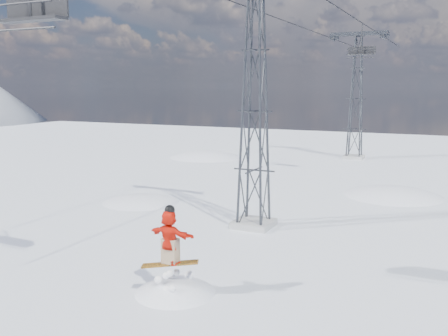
# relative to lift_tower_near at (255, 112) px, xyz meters

# --- Properties ---
(ground) EXTENTS (120.00, 120.00, 0.00)m
(ground) POSITION_rel_lift_tower_near_xyz_m (-0.80, -8.00, -5.47)
(ground) COLOR white
(ground) RESTS_ON ground
(snow_terrain) EXTENTS (39.00, 37.00, 22.00)m
(snow_terrain) POSITION_rel_lift_tower_near_xyz_m (-5.57, 13.24, -15.06)
(snow_terrain) COLOR white
(snow_terrain) RESTS_ON ground
(lift_tower_near) EXTENTS (5.20, 1.80, 11.43)m
(lift_tower_near) POSITION_rel_lift_tower_near_xyz_m (0.00, 0.00, 0.00)
(lift_tower_near) COLOR #999999
(lift_tower_near) RESTS_ON ground
(lift_tower_far) EXTENTS (5.20, 1.80, 11.43)m
(lift_tower_far) POSITION_rel_lift_tower_near_xyz_m (0.00, 25.00, 0.00)
(lift_tower_far) COLOR #999999
(lift_tower_far) RESTS_ON ground
(haul_cables) EXTENTS (4.46, 51.00, 0.06)m
(haul_cables) POSITION_rel_lift_tower_near_xyz_m (0.00, 11.50, 5.38)
(haul_cables) COLOR black
(haul_cables) RESTS_ON ground
(lift_chair_near) EXTENTS (2.20, 0.63, 2.73)m
(lift_chair_near) POSITION_rel_lift_tower_near_xyz_m (-2.20, -10.94, 3.19)
(lift_chair_near) COLOR black
(lift_chair_near) RESTS_ON ground
(lift_chair_mid) EXTENTS (1.88, 0.54, 2.33)m
(lift_chair_mid) POSITION_rel_lift_tower_near_xyz_m (2.20, 14.15, 3.52)
(lift_chair_mid) COLOR black
(lift_chair_mid) RESTS_ON ground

